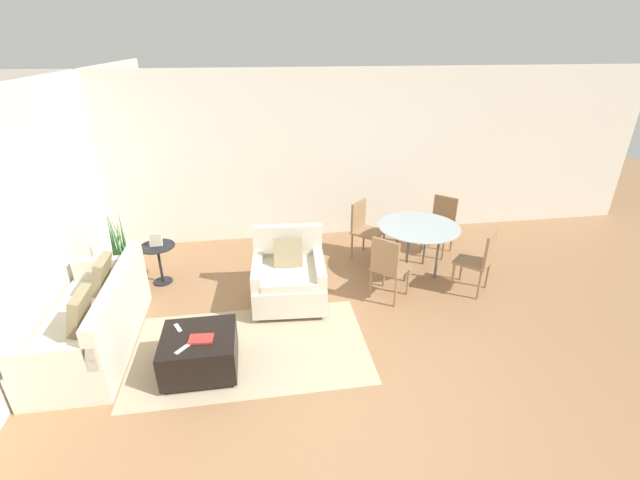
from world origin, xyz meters
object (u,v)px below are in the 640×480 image
tv_remote_primary (178,328)px  potted_plant (123,264)px  side_table (159,257)px  tv_remote_secondary (182,349)px  picture_frame (156,240)px  dining_chair_far_right (441,221)px  couch (95,324)px  dining_chair_far_left (364,226)px  armchair (289,277)px  dining_table (418,231)px  book_stack (201,339)px  dining_chair_near_left (388,265)px  ottoman (200,351)px  dining_chair_near_right (480,258)px

tv_remote_primary → potted_plant: size_ratio=0.13×
side_table → potted_plant: bearing=170.7°
tv_remote_secondary → potted_plant: potted_plant is taller
tv_remote_secondary → picture_frame: 2.19m
potted_plant → dining_chair_far_right: (4.77, 0.27, 0.24)m
couch → dining_chair_far_left: size_ratio=2.05×
tv_remote_primary → potted_plant: bearing=119.0°
armchair → dining_table: (1.89, 0.47, 0.31)m
book_stack → dining_chair_far_left: (2.24, 2.33, 0.08)m
tv_remote_primary → dining_chair_far_left: 3.26m
side_table → dining_chair_near_left: dining_chair_near_left is taller
potted_plant → side_table: size_ratio=1.98×
dining_chair_far_left → couch: bearing=-153.9°
dining_chair_far_right → tv_remote_secondary: bearing=-146.3°
armchair → dining_chair_near_left: (1.26, -0.17, 0.17)m
tv_remote_secondary → dining_chair_far_right: size_ratio=0.17×
armchair → ottoman: 1.56m
armchair → ottoman: armchair is taller
side_table → tv_remote_primary: bearing=-73.9°
tv_remote_primary → dining_chair_far_right: bearing=29.2°
couch → potted_plant: 1.42m
ottoman → dining_chair_far_right: bearing=32.6°
picture_frame → potted_plant: bearing=170.7°
dining_chair_near_left → dining_chair_near_right: 1.26m
ottoman → couch: bearing=154.0°
armchair → book_stack: size_ratio=3.97×
book_stack → dining_table: size_ratio=0.22×
picture_frame → dining_chair_far_right: (4.26, 0.35, -0.14)m
ottoman → side_table: (-0.72, 1.91, 0.17)m
tv_remote_secondary → side_table: bearing=105.7°
book_stack → dining_chair_near_left: size_ratio=0.28×
couch → armchair: 2.28m
couch → armchair: size_ratio=1.88×
dining_chair_far_right → ottoman: bearing=-147.4°
potted_plant → dining_chair_far_left: size_ratio=1.25×
tv_remote_secondary → dining_chair_near_left: (2.41, 1.19, 0.08)m
couch → dining_chair_far_right: 5.02m
potted_plant → dining_chair_near_right: 4.88m
dining_chair_near_right → dining_chair_far_left: size_ratio=1.00×
ottoman → tv_remote_primary: (-0.21, 0.17, 0.20)m
picture_frame → ottoman: bearing=-69.5°
picture_frame → tv_remote_secondary: bearing=-74.3°
picture_frame → dining_table: size_ratio=0.16×
couch → tv_remote_primary: bearing=-23.0°
dining_chair_near_right → tv_remote_primary: bearing=-167.5°
couch → dining_table: couch is taller
picture_frame → dining_chair_near_right: (4.26, -0.91, -0.14)m
dining_chair_near_right → armchair: bearing=176.2°
armchair → tv_remote_secondary: 1.78m
potted_plant → dining_table: (4.14, -0.36, 0.38)m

